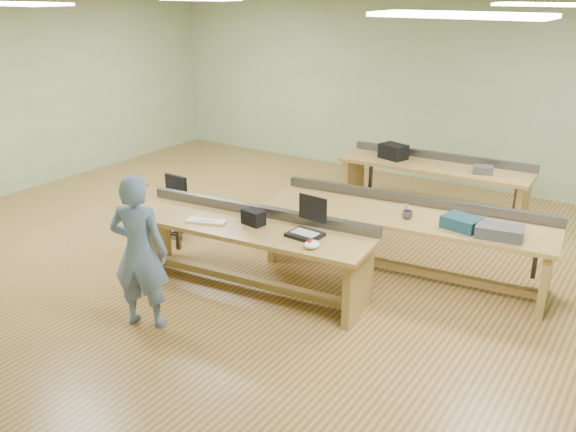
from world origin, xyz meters
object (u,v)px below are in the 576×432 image
object	(u,v)px
parts_bin_grey	(499,231)
laptop_base	(305,235)
workbench_front	(247,241)
camera_bag	(253,217)
workbench_back	(434,178)
parts_bin_teal	(462,223)
workbench_mid	(406,229)
task_chair	(170,215)
person	(139,252)
drinks_can	(406,209)
mug	(407,215)

from	to	relation	value
parts_bin_grey	laptop_base	bearing A→B (deg)	-146.91
workbench_front	camera_bag	distance (m)	0.29
workbench_back	laptop_base	size ratio (longest dim) A/B	8.09
parts_bin_grey	parts_bin_teal	bearing A→B (deg)	176.72
workbench_mid	camera_bag	bearing A→B (deg)	-142.09
workbench_back	parts_bin_teal	size ratio (longest dim) A/B	7.33
workbench_front	workbench_back	bearing A→B (deg)	69.83
workbench_front	task_chair	world-z (taller)	workbench_front
person	camera_bag	world-z (taller)	person
laptop_base	parts_bin_grey	world-z (taller)	parts_bin_grey
workbench_mid	laptop_base	size ratio (longest dim) A/B	9.83
parts_bin_teal	drinks_can	bearing A→B (deg)	173.04
task_chair	laptop_base	bearing A→B (deg)	-10.50
laptop_base	parts_bin_grey	size ratio (longest dim) A/B	0.74
task_chair	parts_bin_teal	world-z (taller)	parts_bin_teal
laptop_base	workbench_front	bearing A→B (deg)	-171.41
workbench_mid	parts_bin_teal	size ratio (longest dim) A/B	8.91
workbench_back	parts_bin_teal	xyz separation A→B (m)	(1.13, -2.21, 0.26)
drinks_can	workbench_mid	bearing A→B (deg)	50.23
task_chair	parts_bin_grey	world-z (taller)	parts_bin_grey
person	parts_bin_teal	bearing A→B (deg)	-156.22
person	parts_bin_grey	xyz separation A→B (m)	(2.74, 2.34, 0.04)
workbench_front	laptop_base	distance (m)	0.74
camera_bag	task_chair	distance (m)	1.99
mug	drinks_can	world-z (taller)	drinks_can
workbench_back	mug	xyz separation A→B (m)	(0.54, -2.26, 0.24)
workbench_back	parts_bin_grey	size ratio (longest dim) A/B	5.97
task_chair	parts_bin_teal	size ratio (longest dim) A/B	2.16
laptop_base	parts_bin_teal	distance (m)	1.68
workbench_back	person	xyz separation A→B (m)	(-1.21, -4.58, 0.22)
camera_bag	parts_bin_grey	distance (m)	2.56
camera_bag	parts_bin_grey	size ratio (longest dim) A/B	0.52
mug	parts_bin_grey	bearing A→B (deg)	1.42
workbench_front	task_chair	size ratio (longest dim) A/B	3.59
parts_bin_grey	mug	distance (m)	0.99
workbench_mid	parts_bin_grey	bearing A→B (deg)	-12.92
parts_bin_teal	drinks_can	xyz separation A→B (m)	(-0.67, 0.08, -0.01)
task_chair	workbench_front	bearing A→B (deg)	-17.15
laptop_base	workbench_mid	bearing A→B (deg)	66.99
workbench_front	drinks_can	xyz separation A→B (m)	(1.30, 1.25, 0.25)
mug	workbench_back	bearing A→B (deg)	103.37
camera_bag	parts_bin_grey	world-z (taller)	camera_bag
parts_bin_grey	mug	bearing A→B (deg)	-178.58
workbench_front	laptop_base	world-z (taller)	workbench_front
task_chair	drinks_can	xyz separation A→B (m)	(3.06, 0.63, 0.51)
laptop_base	drinks_can	xyz separation A→B (m)	(0.59, 1.19, 0.04)
person	laptop_base	bearing A→B (deg)	-152.07
workbench_front	drinks_can	distance (m)	1.82
laptop_base	camera_bag	xyz separation A→B (m)	(-0.64, -0.02, 0.06)
workbench_front	parts_bin_teal	xyz separation A→B (m)	(1.97, 1.17, 0.26)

